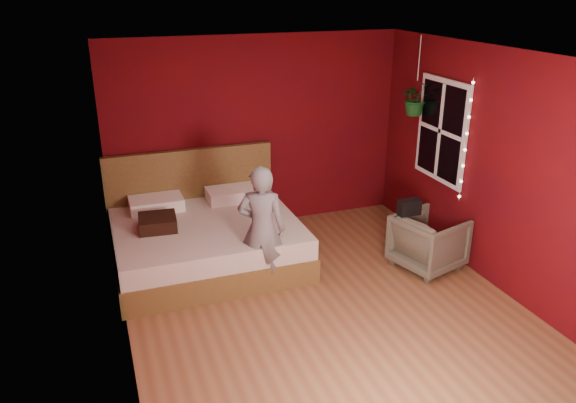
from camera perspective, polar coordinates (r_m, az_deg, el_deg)
The scene contains 10 objects.
floor at distance 6.16m, azimuth 3.28°, elevation -10.11°, with size 4.50×4.50×0.00m, color brown.
room_walls at distance 5.46m, azimuth 3.66°, elevation 5.03°, with size 4.04×4.54×2.62m.
window at distance 7.21m, azimuth 15.32°, elevation 6.95°, with size 0.05×0.97×1.27m.
fairy_lights at distance 6.79m, azimuth 17.63°, elevation 5.80°, with size 0.04×0.04×1.45m.
bed at distance 6.92m, azimuth -8.43°, elevation -3.58°, with size 2.18×1.86×1.20m.
person at distance 6.08m, azimuth -2.68°, elevation -2.84°, with size 0.52×0.34×1.44m, color slate.
armchair at distance 6.89m, azimuth 14.07°, elevation -3.99°, with size 0.71×0.73×0.66m, color #555443.
handbag at distance 6.71m, azimuth 12.22°, elevation -0.57°, with size 0.26×0.13×0.19m, color black.
throw_pillow at distance 6.65m, azimuth -13.11°, elevation -2.10°, with size 0.42×0.42×0.15m, color black.
hanging_plant at distance 7.47m, azimuth 12.87°, elevation 10.22°, with size 0.45×0.40×1.00m.
Camera 1 is at (-2.10, -4.79, 3.24)m, focal length 35.00 mm.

